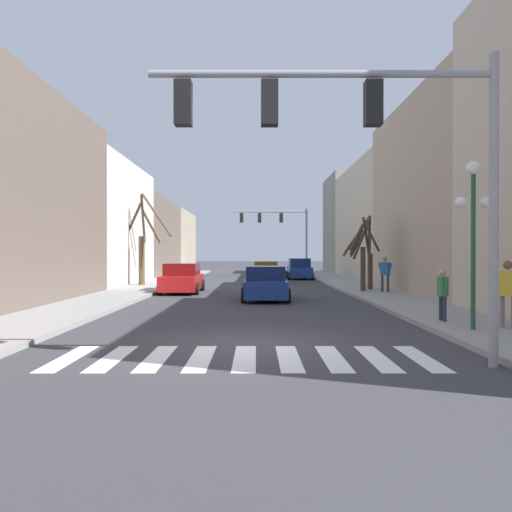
% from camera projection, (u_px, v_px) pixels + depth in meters
% --- Properties ---
extents(ground_plane, '(240.00, 240.00, 0.00)m').
position_uv_depth(ground_plane, '(244.00, 344.00, 11.83)').
color(ground_plane, '#38383D').
extents(building_row_left, '(6.00, 61.18, 8.76)m').
position_uv_depth(building_row_left, '(95.00, 227.00, 34.88)').
color(building_row_left, '#934C3D').
rests_on(building_row_left, ground_plane).
extents(building_row_right, '(6.00, 51.22, 11.10)m').
position_uv_depth(building_row_right, '(426.00, 206.00, 30.75)').
color(building_row_right, '#BCB299').
rests_on(building_row_right, ground_plane).
extents(crosswalk_stripes, '(7.65, 2.60, 0.01)m').
position_uv_depth(crosswalk_stripes, '(243.00, 358.00, 10.18)').
color(crosswalk_stripes, white).
rests_on(crosswalk_stripes, ground_plane).
extents(traffic_signal_near, '(6.59, 0.28, 5.92)m').
position_uv_depth(traffic_signal_near, '(361.00, 134.00, 9.37)').
color(traffic_signal_near, gray).
rests_on(traffic_signal_near, ground_plane).
extents(traffic_signal_far, '(6.49, 0.28, 6.22)m').
position_uv_depth(traffic_signal_far, '(278.00, 225.00, 44.15)').
color(traffic_signal_far, gray).
rests_on(traffic_signal_far, ground_plane).
extents(street_lamp_right_corner, '(0.95, 0.36, 4.41)m').
position_uv_depth(street_lamp_right_corner, '(471.00, 210.00, 13.05)').
color(street_lamp_right_corner, '#1E4C2D').
rests_on(street_lamp_right_corner, sidewalk_right).
extents(car_at_intersection, '(2.13, 4.23, 1.55)m').
position_uv_depth(car_at_intersection, '(263.00, 284.00, 22.80)').
color(car_at_intersection, navy).
rests_on(car_at_intersection, ground_plane).
extents(car_parked_left_near, '(2.01, 4.74, 1.56)m').
position_uv_depth(car_parked_left_near, '(263.00, 273.00, 35.66)').
color(car_parked_left_near, '#A38423').
rests_on(car_parked_left_near, ground_plane).
extents(car_parked_left_far, '(2.11, 4.57, 1.59)m').
position_uv_depth(car_parked_left_far, '(180.00, 279.00, 27.02)').
color(car_parked_left_far, red).
rests_on(car_parked_left_far, ground_plane).
extents(car_parked_right_far, '(2.06, 4.44, 1.71)m').
position_uv_depth(car_parked_right_far, '(297.00, 269.00, 41.16)').
color(car_parked_right_far, navy).
rests_on(car_parked_right_far, ground_plane).
extents(pedestrian_crossing_street, '(0.23, 0.66, 1.54)m').
position_uv_depth(pedestrian_crossing_street, '(440.00, 290.00, 14.69)').
color(pedestrian_crossing_street, '#282D47').
rests_on(pedestrian_crossing_street, sidewalk_right).
extents(pedestrian_near_right_corner, '(0.66, 0.57, 1.83)m').
position_uv_depth(pedestrian_near_right_corner, '(383.00, 271.00, 25.59)').
color(pedestrian_near_right_corner, '#282D47').
rests_on(pedestrian_near_right_corner, sidewalk_right).
extents(pedestrian_on_right_sidewalk, '(0.50, 0.70, 1.80)m').
position_uv_depth(pedestrian_on_right_sidewalk, '(505.00, 288.00, 13.33)').
color(pedestrian_on_right_sidewalk, '#7A705B').
rests_on(pedestrian_on_right_sidewalk, sidewalk_right).
extents(street_tree_right_near, '(1.87, 1.85, 3.94)m').
position_uv_depth(street_tree_right_near, '(360.00, 253.00, 26.52)').
color(street_tree_right_near, '#473828').
rests_on(street_tree_right_near, sidewalk_right).
extents(street_tree_left_near, '(1.61, 1.86, 4.10)m').
position_uv_depth(street_tree_left_near, '(364.00, 252.00, 27.63)').
color(street_tree_left_near, '#473828').
rests_on(street_tree_left_near, sidewalk_right).
extents(street_tree_right_far, '(3.48, 3.16, 5.81)m').
position_uv_depth(street_tree_right_far, '(141.00, 245.00, 31.58)').
color(street_tree_right_far, brown).
rests_on(street_tree_right_far, sidewalk_left).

